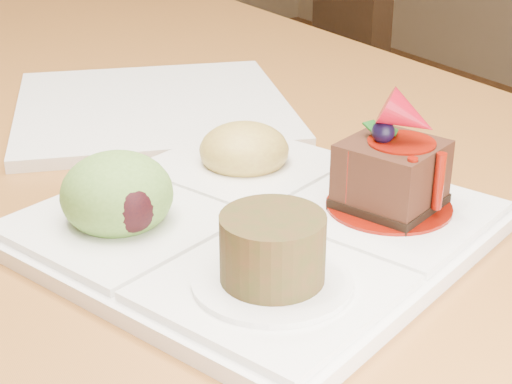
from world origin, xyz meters
TOP-DOWN VIEW (x-y plane):
  - chair_right at (0.69, 0.30)m, footprint 0.50×0.50m
  - sampler_plate at (0.07, -0.54)m, footprint 0.37×0.37m
  - second_plate at (0.12, -0.25)m, footprint 0.36×0.36m

SIDE VIEW (x-z plane):
  - chair_right at x=0.69m, z-range 0.06..0.95m
  - second_plate at x=0.12m, z-range 0.75..0.76m
  - sampler_plate at x=0.07m, z-range 0.72..0.83m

